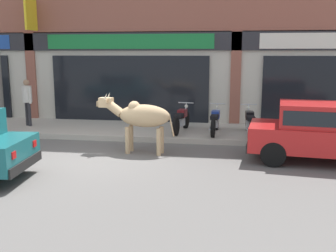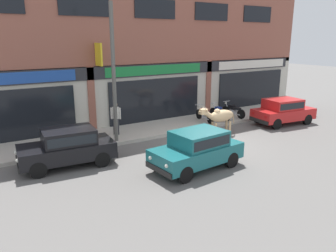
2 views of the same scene
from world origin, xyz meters
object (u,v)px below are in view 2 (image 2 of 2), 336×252
Objects in this scene: cow at (220,116)px; car_2 at (68,145)px; motorcycle_1 at (220,113)px; motorcycle_2 at (233,111)px; motorcycle_0 at (204,115)px; utility_pole at (114,75)px; car_1 at (283,110)px; pedestrian at (116,115)px; car_0 at (197,148)px.

car_2 is at bearing 179.48° from cow.
motorcycle_2 is at bearing -1.17° from motorcycle_1.
utility_pole reaches higher than motorcycle_0.
motorcycle_2 is (-1.60, 2.32, -0.26)m from car_1.
car_1 is 2.06× the size of motorcycle_2.
car_2 is at bearing 178.79° from car_1.
pedestrian reaches higher than car_1.
cow is 2.90m from motorcycle_1.
car_2 reaches higher than motorcycle_1.
cow is 1.19× the size of motorcycle_0.
car_0 reaches higher than motorcycle_1.
car_0 reaches higher than motorcycle_0.
motorcycle_0 is 1.00× the size of motorcycle_1.
motorcycle_2 is (2.15, -0.10, 0.00)m from motorcycle_0.
car_0 is at bearing -162.07° from car_1.
car_0 is 4.95m from car_2.
car_2 is 9.71m from motorcycle_1.
utility_pole is (-5.76, -0.70, 2.67)m from motorcycle_0.
cow reaches higher than motorcycle_1.
pedestrian is at bearing 66.01° from utility_pole.
car_2 is 2.05× the size of motorcycle_2.
utility_pole is (2.64, 1.46, 2.41)m from car_2.
cow is at bearing -131.19° from motorcycle_1.
car_1 is at bearing -2.36° from cow.
car_2 is 10.75m from motorcycle_2.
cow is 4.55m from car_0.
utility_pole reaches higher than car_1.
car_1 is 2.84m from motorcycle_2.
pedestrian reaches higher than motorcycle_0.
car_2 is at bearing -167.57° from motorcycle_1.
motorcycle_2 is at bearing -2.44° from pedestrian.
cow is 2.42m from motorcycle_0.
motorcycle_1 is (-2.67, 2.35, -0.26)m from car_1.
car_1 is 0.61× the size of utility_pole.
motorcycle_1 and motorcycle_2 have the same top height.
utility_pole is at bearing -113.99° from pedestrian.
pedestrian is at bearing 177.35° from motorcycle_1.
car_2 is 8.67m from motorcycle_0.
utility_pole is at bearing -173.04° from motorcycle_0.
cow is 5.64m from utility_pole.
pedestrian is (-9.10, 2.64, 0.33)m from car_1.
car_1 is 1.01× the size of car_2.
motorcycle_1 is at bearing 12.43° from car_2.
pedestrian reaches higher than car_2.
cow is at bearing -0.52° from car_2.
motorcycle_0 is (-3.75, 2.42, -0.26)m from car_1.
car_2 is 0.61× the size of utility_pole.
utility_pole is at bearing 162.85° from cow.
car_1 is at bearing -1.21° from car_2.
motorcycle_2 is (2.95, 2.14, -0.46)m from cow.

